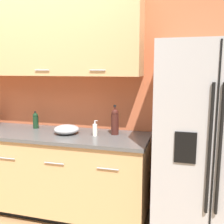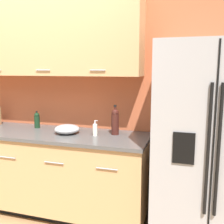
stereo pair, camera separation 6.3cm
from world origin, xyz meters
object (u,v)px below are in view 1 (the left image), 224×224
object	(u,v)px
oil_bottle	(36,120)
refrigerator	(209,147)
wine_bottle	(115,121)
mixing_bowl	(67,129)
soap_dispenser	(95,130)

from	to	relation	value
oil_bottle	refrigerator	bearing A→B (deg)	-6.63
refrigerator	oil_bottle	distance (m)	1.86
wine_bottle	mixing_bowl	world-z (taller)	wine_bottle
wine_bottle	soap_dispenser	world-z (taller)	wine_bottle
soap_dispenser	oil_bottle	xyz separation A→B (m)	(-0.76, 0.15, 0.03)
refrigerator	oil_bottle	xyz separation A→B (m)	(-1.84, 0.21, 0.10)
wine_bottle	soap_dispenser	xyz separation A→B (m)	(-0.18, -0.11, -0.08)
oil_bottle	mixing_bowl	distance (m)	0.47
soap_dispenser	oil_bottle	distance (m)	0.78
mixing_bowl	oil_bottle	bearing A→B (deg)	162.08
refrigerator	mixing_bowl	world-z (taller)	refrigerator
refrigerator	wine_bottle	world-z (taller)	refrigerator
soap_dispenser	oil_bottle	world-z (taller)	oil_bottle
refrigerator	soap_dispenser	size ratio (longest dim) A/B	11.20
wine_bottle	mixing_bowl	size ratio (longest dim) A/B	1.17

